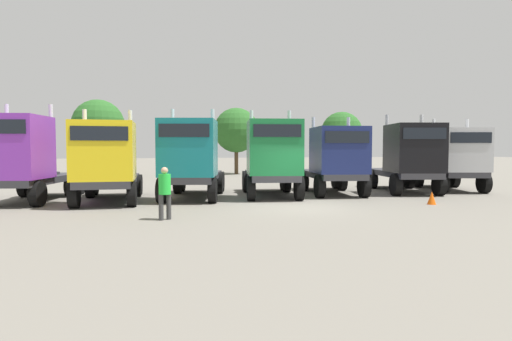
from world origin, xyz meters
The scene contains 13 objects.
ground centered at (0.00, 0.00, 0.00)m, with size 200.00×200.00×0.00m, color slate.
semi_truck_purple centered at (-11.15, 4.00, 1.95)m, with size 3.52×6.29×4.34m.
semi_truck_yellow centered at (-7.61, 3.03, 1.81)m, with size 2.66×6.13×4.07m.
semi_truck_teal centered at (-3.98, 3.64, 1.91)m, with size 3.86×6.68×4.25m.
semi_truck_green centered at (-0.11, 3.57, 1.95)m, with size 3.47×6.43×4.28m.
semi_truck_navy centered at (3.32, 3.91, 1.84)m, with size 3.30×6.15×4.03m.
semi_truck_black centered at (7.51, 3.83, 1.92)m, with size 3.83×6.69×4.24m.
semi_truck_silver centered at (10.64, 4.22, 1.81)m, with size 3.87×6.22×4.07m.
visitor_with_camera centered at (-5.29, -1.68, 1.02)m, with size 0.53×0.53×1.75m.
traffic_cone_mid centered at (5.81, -0.39, 0.28)m, with size 0.36×0.36×0.56m, color #F2590C.
oak_far_left centered at (-10.32, 22.36, 4.41)m, with size 4.40×4.40×6.62m.
oak_far_centre centered at (1.90, 23.08, 4.14)m, with size 4.22×4.22×6.27m.
oak_far_right centered at (12.39, 22.42, 4.02)m, with size 4.06×4.06×6.06m.
Camera 1 is at (-5.58, -15.66, 2.33)m, focal length 29.13 mm.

